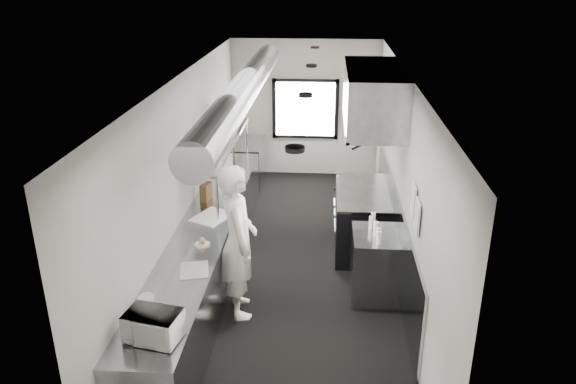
% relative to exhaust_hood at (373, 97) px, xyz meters
% --- Properties ---
extents(floor, '(3.00, 8.00, 0.01)m').
position_rel_exhaust_hood_xyz_m(floor, '(-1.10, -0.70, -2.39)').
color(floor, black).
rests_on(floor, ground).
extents(ceiling, '(3.00, 8.00, 0.01)m').
position_rel_exhaust_hood_xyz_m(ceiling, '(-1.10, -0.70, 0.41)').
color(ceiling, silver).
rests_on(ceiling, wall_back).
extents(wall_back, '(3.00, 0.02, 2.80)m').
position_rel_exhaust_hood_xyz_m(wall_back, '(-1.10, 3.30, -0.99)').
color(wall_back, '#B4B3AB').
rests_on(wall_back, floor).
extents(wall_front, '(3.00, 0.02, 2.80)m').
position_rel_exhaust_hood_xyz_m(wall_front, '(-1.10, -4.70, -0.99)').
color(wall_front, '#B4B3AB').
rests_on(wall_front, floor).
extents(wall_left, '(0.02, 8.00, 2.80)m').
position_rel_exhaust_hood_xyz_m(wall_left, '(-2.60, -0.70, -0.99)').
color(wall_left, '#B4B3AB').
rests_on(wall_left, floor).
extents(wall_right, '(0.02, 8.00, 2.80)m').
position_rel_exhaust_hood_xyz_m(wall_right, '(0.40, -0.70, -0.99)').
color(wall_right, '#B4B3AB').
rests_on(wall_right, floor).
extents(wall_cladding, '(0.03, 5.50, 1.10)m').
position_rel_exhaust_hood_xyz_m(wall_cladding, '(0.38, -0.40, -1.84)').
color(wall_cladding, gray).
rests_on(wall_cladding, wall_right).
extents(hvac_duct, '(0.40, 6.40, 0.40)m').
position_rel_exhaust_hood_xyz_m(hvac_duct, '(-1.80, -0.30, 0.16)').
color(hvac_duct, gray).
rests_on(hvac_duct, ceiling).
extents(service_window, '(1.36, 0.05, 1.25)m').
position_rel_exhaust_hood_xyz_m(service_window, '(-1.10, 3.26, -0.99)').
color(service_window, white).
rests_on(service_window, wall_back).
extents(exhaust_hood, '(0.81, 2.20, 0.88)m').
position_rel_exhaust_hood_xyz_m(exhaust_hood, '(0.00, 0.00, 0.00)').
color(exhaust_hood, gray).
rests_on(exhaust_hood, ceiling).
extents(prep_counter, '(0.70, 6.00, 0.90)m').
position_rel_exhaust_hood_xyz_m(prep_counter, '(-2.25, -1.20, -1.94)').
color(prep_counter, gray).
rests_on(prep_counter, floor).
extents(pass_shelf, '(0.45, 3.00, 0.68)m').
position_rel_exhaust_hood_xyz_m(pass_shelf, '(-2.29, 0.30, -0.86)').
color(pass_shelf, gray).
rests_on(pass_shelf, prep_counter).
extents(range, '(0.88, 1.60, 0.94)m').
position_rel_exhaust_hood_xyz_m(range, '(-0.06, 0.00, -1.92)').
color(range, black).
rests_on(range, floor).
extents(bottle_station, '(0.65, 0.80, 0.90)m').
position_rel_exhaust_hood_xyz_m(bottle_station, '(0.05, -1.40, -1.94)').
color(bottle_station, gray).
rests_on(bottle_station, floor).
extents(far_work_table, '(0.70, 1.20, 0.90)m').
position_rel_exhaust_hood_xyz_m(far_work_table, '(-2.25, 2.50, -1.94)').
color(far_work_table, gray).
rests_on(far_work_table, floor).
extents(notice_sheet_a, '(0.02, 0.28, 0.38)m').
position_rel_exhaust_hood_xyz_m(notice_sheet_a, '(0.37, -1.90, -0.79)').
color(notice_sheet_a, silver).
rests_on(notice_sheet_a, wall_right).
extents(notice_sheet_b, '(0.02, 0.28, 0.38)m').
position_rel_exhaust_hood_xyz_m(notice_sheet_b, '(0.37, -2.25, -0.84)').
color(notice_sheet_b, silver).
rests_on(notice_sheet_b, wall_right).
extents(line_cook, '(0.66, 0.83, 1.98)m').
position_rel_exhaust_hood_xyz_m(line_cook, '(-1.70, -1.90, -1.40)').
color(line_cook, silver).
rests_on(line_cook, floor).
extents(microwave, '(0.52, 0.43, 0.28)m').
position_rel_exhaust_hood_xyz_m(microwave, '(-2.20, -3.73, -1.35)').
color(microwave, white).
rests_on(microwave, prep_counter).
extents(deli_tub_a, '(0.18, 0.18, 0.10)m').
position_rel_exhaust_hood_xyz_m(deli_tub_a, '(-2.44, -3.22, -1.44)').
color(deli_tub_a, '#A9B5A7').
rests_on(deli_tub_a, prep_counter).
extents(deli_tub_b, '(0.19, 0.19, 0.10)m').
position_rel_exhaust_hood_xyz_m(deli_tub_b, '(-2.44, -3.19, -1.44)').
color(deli_tub_b, '#A9B5A7').
rests_on(deli_tub_b, prep_counter).
extents(newspaper, '(0.40, 0.45, 0.01)m').
position_rel_exhaust_hood_xyz_m(newspaper, '(-2.11, -2.47, -1.49)').
color(newspaper, silver).
rests_on(newspaper, prep_counter).
extents(small_plate, '(0.21, 0.21, 0.02)m').
position_rel_exhaust_hood_xyz_m(small_plate, '(-2.15, -1.85, -1.48)').
color(small_plate, white).
rests_on(small_plate, prep_counter).
extents(pastry, '(0.08, 0.08, 0.08)m').
position_rel_exhaust_hood_xyz_m(pastry, '(-2.15, -1.85, -1.43)').
color(pastry, tan).
rests_on(pastry, small_plate).
extents(cutting_board, '(0.60, 0.67, 0.02)m').
position_rel_exhaust_hood_xyz_m(cutting_board, '(-2.20, -1.03, -1.48)').
color(cutting_board, silver).
rests_on(cutting_board, prep_counter).
extents(knife_block, '(0.15, 0.25, 0.26)m').
position_rel_exhaust_hood_xyz_m(knife_block, '(-2.40, -0.41, -1.36)').
color(knife_block, brown).
rests_on(knife_block, prep_counter).
extents(plate_stack_a, '(0.27, 0.27, 0.28)m').
position_rel_exhaust_hood_xyz_m(plate_stack_a, '(-2.28, -0.34, -0.68)').
color(plate_stack_a, white).
rests_on(plate_stack_a, pass_shelf).
extents(plate_stack_b, '(0.26, 0.26, 0.27)m').
position_rel_exhaust_hood_xyz_m(plate_stack_b, '(-2.32, -0.03, -0.68)').
color(plate_stack_b, white).
rests_on(plate_stack_b, pass_shelf).
extents(plate_stack_c, '(0.29, 0.29, 0.31)m').
position_rel_exhaust_hood_xyz_m(plate_stack_c, '(-2.29, 0.45, -0.67)').
color(plate_stack_c, white).
rests_on(plate_stack_c, pass_shelf).
extents(plate_stack_d, '(0.31, 0.31, 0.40)m').
position_rel_exhaust_hood_xyz_m(plate_stack_d, '(-2.30, 1.14, -0.62)').
color(plate_stack_d, white).
rests_on(plate_stack_d, pass_shelf).
extents(squeeze_bottle_a, '(0.06, 0.06, 0.17)m').
position_rel_exhaust_hood_xyz_m(squeeze_bottle_a, '(0.03, -1.66, -1.40)').
color(squeeze_bottle_a, silver).
rests_on(squeeze_bottle_a, bottle_station).
extents(squeeze_bottle_b, '(0.07, 0.07, 0.17)m').
position_rel_exhaust_hood_xyz_m(squeeze_bottle_b, '(0.04, -1.55, -1.41)').
color(squeeze_bottle_b, silver).
rests_on(squeeze_bottle_b, bottle_station).
extents(squeeze_bottle_c, '(0.07, 0.07, 0.19)m').
position_rel_exhaust_hood_xyz_m(squeeze_bottle_c, '(0.02, -1.44, -1.39)').
color(squeeze_bottle_c, silver).
rests_on(squeeze_bottle_c, bottle_station).
extents(squeeze_bottle_d, '(0.08, 0.08, 0.17)m').
position_rel_exhaust_hood_xyz_m(squeeze_bottle_d, '(-0.03, -1.22, -1.40)').
color(squeeze_bottle_d, silver).
rests_on(squeeze_bottle_d, bottle_station).
extents(squeeze_bottle_e, '(0.07, 0.07, 0.18)m').
position_rel_exhaust_hood_xyz_m(squeeze_bottle_e, '(0.00, -1.10, -1.40)').
color(squeeze_bottle_e, silver).
rests_on(squeeze_bottle_e, bottle_station).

